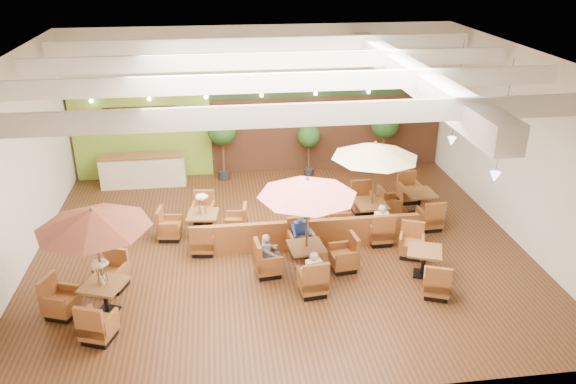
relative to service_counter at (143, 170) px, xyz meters
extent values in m
plane|color=#381E0F|center=(4.40, -5.10, -0.58)|extent=(14.00, 14.00, 0.00)
cube|color=silver|center=(4.40, 0.90, 2.17)|extent=(14.00, 0.04, 5.50)
cube|color=silver|center=(4.40, -11.10, 2.17)|extent=(14.00, 0.04, 5.50)
cube|color=silver|center=(-2.60, -5.10, 2.17)|extent=(0.04, 12.00, 5.50)
cube|color=silver|center=(11.40, -5.10, 2.17)|extent=(0.04, 12.00, 5.50)
cube|color=white|center=(4.40, -5.10, 4.92)|extent=(14.00, 12.00, 0.04)
cube|color=brown|center=(4.40, 0.84, 1.02)|extent=(13.90, 0.10, 3.20)
cube|color=#1E3819|center=(4.40, 0.83, 2.47)|extent=(13.90, 0.12, 0.35)
cube|color=olive|center=(0.00, 0.78, 1.02)|extent=(5.00, 0.08, 3.20)
cube|color=black|center=(0.00, 0.70, 1.82)|extent=(2.60, 0.08, 0.70)
cube|color=white|center=(7.90, -5.10, 4.37)|extent=(0.60, 11.00, 0.60)
cube|color=white|center=(4.40, -9.10, 4.57)|extent=(13.60, 0.12, 0.45)
cube|color=white|center=(4.40, -6.40, 4.57)|extent=(13.60, 0.12, 0.45)
cube|color=white|center=(4.40, -3.80, 4.57)|extent=(13.60, 0.12, 0.45)
cube|color=white|center=(4.40, -1.10, 4.57)|extent=(13.60, 0.12, 0.45)
cylinder|color=black|center=(10.20, -6.10, 3.32)|extent=(0.01, 0.01, 3.20)
cone|color=white|center=(10.20, -6.10, 1.72)|extent=(0.28, 0.28, 0.28)
cylinder|color=black|center=(10.20, -3.10, 3.32)|extent=(0.01, 0.01, 3.20)
cone|color=white|center=(10.20, -3.10, 1.72)|extent=(0.28, 0.28, 0.28)
sphere|color=#FFEAC6|center=(-1.60, 0.60, 2.47)|extent=(0.14, 0.14, 0.14)
sphere|color=#FFEAC6|center=(0.40, 0.60, 2.47)|extent=(0.14, 0.14, 0.14)
sphere|color=#FFEAC6|center=(2.40, 0.60, 2.47)|extent=(0.14, 0.14, 0.14)
sphere|color=#FFEAC6|center=(4.40, 0.60, 2.47)|extent=(0.14, 0.14, 0.14)
sphere|color=#FFEAC6|center=(6.40, 0.60, 2.47)|extent=(0.14, 0.14, 0.14)
sphere|color=#FFEAC6|center=(8.40, 0.60, 2.47)|extent=(0.14, 0.14, 0.14)
sphere|color=#FFEAC6|center=(10.40, 0.60, 2.47)|extent=(0.14, 0.14, 0.14)
cube|color=beige|center=(0.00, 0.00, -0.03)|extent=(3.00, 0.70, 1.10)
cube|color=brown|center=(0.00, 0.00, 0.57)|extent=(3.00, 0.75, 0.06)
cube|color=brown|center=(5.22, -5.31, -0.13)|extent=(6.47, 0.20, 0.90)
cube|color=brown|center=(-0.10, -7.74, 0.20)|extent=(1.19, 1.19, 0.07)
cylinder|color=black|center=(-0.10, -7.74, -0.18)|extent=(0.11, 0.11, 0.72)
cube|color=black|center=(-0.10, -7.74, -0.56)|extent=(0.63, 0.63, 0.04)
cube|color=brown|center=(-0.10, -8.78, -0.26)|extent=(0.86, 0.86, 0.35)
cube|color=brown|center=(-0.01, -9.04, 0.07)|extent=(0.67, 0.33, 0.76)
cube|color=brown|center=(-0.40, -8.67, -0.04)|extent=(0.29, 0.59, 0.30)
cube|color=brown|center=(0.19, -8.89, -0.04)|extent=(0.29, 0.59, 0.30)
cube|color=black|center=(-0.10, -8.78, -0.51)|extent=(0.77, 0.77, 0.15)
cube|color=brown|center=(-0.10, -6.71, -0.26)|extent=(0.86, 0.86, 0.35)
cube|color=brown|center=(-0.20, -6.45, 0.07)|extent=(0.67, 0.33, 0.76)
cube|color=brown|center=(0.19, -6.82, -0.04)|extent=(0.29, 0.59, 0.30)
cube|color=brown|center=(-0.40, -6.60, -0.04)|extent=(0.29, 0.59, 0.30)
cube|color=black|center=(-0.10, -6.71, -0.51)|extent=(0.77, 0.77, 0.15)
cube|color=brown|center=(-1.13, -7.74, -0.26)|extent=(0.86, 0.86, 0.35)
cube|color=brown|center=(-0.87, -7.65, 0.07)|extent=(0.33, 0.67, 0.76)
cube|color=brown|center=(-1.03, -7.45, -0.04)|extent=(0.59, 0.29, 0.30)
cube|color=brown|center=(-1.24, -8.04, -0.04)|extent=(0.59, 0.29, 0.30)
cube|color=black|center=(-1.13, -7.74, -0.51)|extent=(0.77, 0.77, 0.15)
cylinder|color=brown|center=(-0.10, -7.74, 0.77)|extent=(0.06, 0.06, 2.72)
cone|color=#5C291B|center=(-0.10, -7.74, 1.95)|extent=(2.61, 2.61, 0.45)
sphere|color=brown|center=(-0.10, -7.74, 2.18)|extent=(0.10, 0.10, 0.10)
cylinder|color=silver|center=(-0.10, -7.74, 0.34)|extent=(0.10, 0.10, 0.22)
cube|color=brown|center=(4.93, -6.59, 0.19)|extent=(1.01, 1.01, 0.06)
cylinder|color=black|center=(4.93, -6.59, -0.18)|extent=(0.11, 0.11, 0.71)
cube|color=black|center=(4.93, -6.59, -0.56)|extent=(0.53, 0.53, 0.04)
cube|color=brown|center=(4.93, -7.62, -0.26)|extent=(0.74, 0.74, 0.34)
cube|color=brown|center=(4.90, -7.90, 0.06)|extent=(0.68, 0.18, 0.75)
cube|color=brown|center=(4.62, -7.65, -0.04)|extent=(0.15, 0.60, 0.30)
cube|color=brown|center=(5.25, -7.58, -0.04)|extent=(0.15, 0.60, 0.30)
cube|color=black|center=(4.93, -7.62, -0.51)|extent=(0.65, 0.65, 0.15)
cube|color=brown|center=(4.93, -5.57, -0.26)|extent=(0.74, 0.74, 0.34)
cube|color=brown|center=(4.97, -5.29, 0.06)|extent=(0.68, 0.18, 0.75)
cube|color=brown|center=(5.25, -5.54, -0.04)|extent=(0.15, 0.60, 0.30)
cube|color=brown|center=(4.62, -5.60, -0.04)|extent=(0.15, 0.60, 0.30)
cube|color=black|center=(4.93, -5.57, -0.51)|extent=(0.65, 0.65, 0.15)
cube|color=brown|center=(3.91, -6.59, -0.26)|extent=(0.74, 0.74, 0.34)
cube|color=brown|center=(4.19, -6.62, 0.06)|extent=(0.18, 0.68, 0.75)
cube|color=brown|center=(3.88, -6.28, -0.04)|extent=(0.60, 0.15, 0.30)
cube|color=brown|center=(3.94, -6.90, -0.04)|extent=(0.60, 0.15, 0.30)
cube|color=black|center=(3.91, -6.59, -0.51)|extent=(0.65, 0.65, 0.15)
cube|color=brown|center=(5.96, -6.59, -0.26)|extent=(0.74, 0.74, 0.34)
cube|color=brown|center=(5.68, -6.56, 0.06)|extent=(0.18, 0.68, 0.75)
cube|color=brown|center=(5.99, -6.90, -0.04)|extent=(0.60, 0.15, 0.30)
cube|color=brown|center=(5.92, -6.28, -0.04)|extent=(0.60, 0.15, 0.30)
cube|color=black|center=(5.96, -6.59, -0.51)|extent=(0.65, 0.65, 0.15)
cylinder|color=brown|center=(4.93, -6.59, 0.76)|extent=(0.06, 0.06, 2.69)
cone|color=#CB6265|center=(4.93, -6.59, 1.93)|extent=(2.59, 2.59, 0.45)
sphere|color=brown|center=(4.93, -6.59, 2.16)|extent=(0.10, 0.10, 0.10)
cube|color=brown|center=(7.34, -4.27, 0.20)|extent=(0.95, 0.95, 0.07)
cylinder|color=black|center=(7.34, -4.27, -0.18)|extent=(0.11, 0.11, 0.72)
cube|color=black|center=(7.34, -4.27, -0.56)|extent=(0.50, 0.50, 0.04)
cube|color=brown|center=(7.34, -5.30, -0.26)|extent=(0.69, 0.69, 0.35)
cube|color=brown|center=(7.33, -5.59, 0.07)|extent=(0.68, 0.12, 0.76)
cube|color=brown|center=(7.02, -5.31, -0.04)|extent=(0.10, 0.60, 0.31)
cube|color=brown|center=(7.65, -5.30, -0.04)|extent=(0.10, 0.60, 0.31)
cube|color=black|center=(7.34, -5.30, -0.51)|extent=(0.61, 0.61, 0.15)
cube|color=brown|center=(7.34, -3.23, -0.26)|extent=(0.69, 0.69, 0.35)
cube|color=brown|center=(7.34, -2.95, 0.07)|extent=(0.68, 0.12, 0.76)
cube|color=brown|center=(7.65, -3.22, -0.04)|extent=(0.10, 0.60, 0.31)
cube|color=brown|center=(7.02, -3.24, -0.04)|extent=(0.10, 0.60, 0.31)
cube|color=black|center=(7.34, -3.23, -0.51)|extent=(0.61, 0.61, 0.15)
cube|color=brown|center=(6.30, -4.27, -0.26)|extent=(0.69, 0.69, 0.35)
cube|color=brown|center=(6.58, -4.27, 0.07)|extent=(0.12, 0.68, 0.76)
cube|color=brown|center=(6.29, -3.95, -0.04)|extent=(0.60, 0.10, 0.31)
cube|color=brown|center=(6.31, -4.58, -0.04)|extent=(0.60, 0.10, 0.31)
cube|color=black|center=(6.30, -4.27, -0.51)|extent=(0.61, 0.61, 0.15)
cylinder|color=brown|center=(7.34, -4.27, 0.78)|extent=(0.06, 0.06, 2.73)
cone|color=beige|center=(7.34, -4.27, 1.97)|extent=(2.62, 2.62, 0.45)
sphere|color=brown|center=(7.34, -4.27, 2.20)|extent=(0.10, 0.10, 0.10)
cube|color=brown|center=(2.18, -4.24, 0.17)|extent=(0.99, 0.99, 0.06)
cylinder|color=black|center=(2.18, -4.24, -0.20)|extent=(0.10, 0.10, 0.69)
cube|color=black|center=(2.18, -4.24, -0.56)|extent=(0.53, 0.53, 0.04)
cube|color=brown|center=(2.18, -5.24, -0.27)|extent=(0.72, 0.72, 0.33)
cube|color=brown|center=(2.22, -5.50, 0.04)|extent=(0.65, 0.19, 0.73)
cube|color=brown|center=(1.88, -5.20, -0.06)|extent=(0.16, 0.58, 0.29)
cube|color=brown|center=(2.48, -5.27, -0.06)|extent=(0.16, 0.58, 0.29)
cube|color=black|center=(2.18, -5.24, -0.51)|extent=(0.64, 0.64, 0.15)
cube|color=brown|center=(2.18, -3.25, -0.27)|extent=(0.72, 0.72, 0.33)
cube|color=brown|center=(2.15, -2.99, 0.04)|extent=(0.65, 0.19, 0.73)
cube|color=brown|center=(2.48, -3.29, -0.06)|extent=(0.16, 0.58, 0.29)
cube|color=brown|center=(1.88, -3.22, -0.06)|extent=(0.16, 0.58, 0.29)
cube|color=black|center=(2.18, -3.25, -0.51)|extent=(0.64, 0.64, 0.15)
cube|color=brown|center=(1.19, -4.24, -0.27)|extent=(0.72, 0.72, 0.33)
cube|color=brown|center=(1.46, -4.21, 0.04)|extent=(0.19, 0.65, 0.73)
cube|color=brown|center=(1.23, -3.95, -0.06)|extent=(0.58, 0.16, 0.29)
cube|color=brown|center=(1.15, -4.54, -0.06)|extent=(0.58, 0.16, 0.29)
cube|color=black|center=(1.19, -4.24, -0.51)|extent=(0.64, 0.64, 0.15)
cube|color=brown|center=(3.17, -4.24, -0.27)|extent=(0.72, 0.72, 0.33)
cube|color=brown|center=(2.90, -4.28, 0.04)|extent=(0.19, 0.65, 0.73)
cube|color=brown|center=(3.13, -4.54, -0.06)|extent=(0.58, 0.16, 0.29)
cube|color=brown|center=(3.21, -3.95, -0.06)|extent=(0.58, 0.16, 0.29)
cube|color=black|center=(3.17, -4.24, -0.51)|extent=(0.64, 0.64, 0.15)
cylinder|color=silver|center=(2.18, -4.24, 0.31)|extent=(0.10, 0.10, 0.22)
cube|color=brown|center=(8.00, -7.13, 0.16)|extent=(1.14, 1.14, 0.06)
cylinder|color=black|center=(8.00, -7.13, -0.20)|extent=(0.10, 0.10, 0.68)
cube|color=black|center=(8.00, -7.13, -0.56)|extent=(0.60, 0.60, 0.04)
cube|color=brown|center=(8.00, -8.11, -0.27)|extent=(0.83, 0.83, 0.33)
cube|color=brown|center=(8.10, -8.36, 0.04)|extent=(0.63, 0.33, 0.72)
cube|color=brown|center=(7.72, -8.00, -0.07)|extent=(0.29, 0.56, 0.29)
cube|color=brown|center=(8.28, -8.22, -0.07)|extent=(0.29, 0.56, 0.29)
cube|color=black|center=(8.00, -8.11, -0.51)|extent=(0.74, 0.74, 0.14)
cube|color=brown|center=(8.00, -6.15, -0.27)|extent=(0.83, 0.83, 0.33)
cube|color=brown|center=(7.90, -5.90, 0.04)|extent=(0.63, 0.33, 0.72)
cube|color=brown|center=(8.28, -6.26, -0.07)|extent=(0.29, 0.56, 0.29)
cube|color=brown|center=(7.72, -6.04, -0.07)|extent=(0.29, 0.56, 0.29)
cube|color=black|center=(8.00, -6.15, -0.51)|extent=(0.74, 0.74, 0.14)
cube|color=brown|center=(9.12, -3.61, 0.18)|extent=(0.97, 0.97, 0.06)
cylinder|color=black|center=(9.12, -3.61, -0.19)|extent=(0.11, 0.11, 0.70)
cube|color=black|center=(9.12, -3.61, -0.56)|extent=(0.51, 0.51, 0.04)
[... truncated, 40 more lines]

